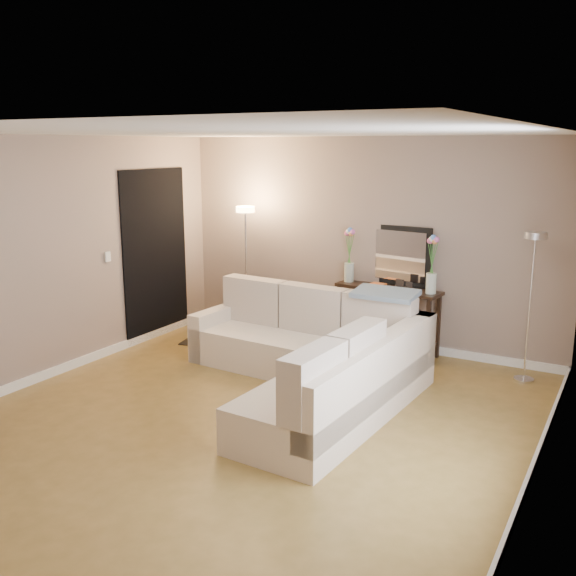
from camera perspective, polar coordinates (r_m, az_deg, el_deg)
The scene contains 21 objects.
floor at distance 6.09m, azimuth -3.76°, elevation -11.66°, with size 5.00×5.50×0.01m, color olive.
ceiling at distance 5.55m, azimuth -4.15°, elevation 13.71°, with size 5.00×5.50×0.01m, color white.
wall_back at distance 8.09m, azimuth 6.81°, elevation 4.03°, with size 5.00×0.02×2.60m, color gray.
wall_left at distance 7.34m, azimuth -20.61°, elevation 2.42°, with size 0.02×5.50×2.60m, color gray.
wall_right at distance 4.82m, azimuth 21.93°, elevation -2.67°, with size 0.02×5.50×2.60m, color gray.
baseboard_back at distance 8.35m, azimuth 6.52°, elevation -4.51°, with size 5.00×0.03×0.10m, color white.
baseboard_left at distance 7.62m, azimuth -19.76°, elevation -6.87°, with size 0.03×5.50×0.10m, color white.
baseboard_right at distance 5.28m, azimuth 20.50°, elevation -15.86°, with size 0.03×5.50×0.10m, color white.
doorway at distance 8.53m, azimuth -11.69°, elevation 2.93°, with size 0.02×1.20×2.20m, color black.
switch_plate at distance 7.90m, azimuth -15.74°, elevation 2.70°, with size 0.02×0.08×0.12m, color white.
sectional_sofa at distance 6.67m, azimuth 2.42°, elevation -6.19°, with size 2.71×2.71×0.94m.
throw_blanket at distance 6.86m, azimuth 8.64°, elevation -0.49°, with size 0.67×0.39×0.05m, color slate.
console_table at distance 7.99m, azimuth 8.28°, elevation -2.32°, with size 1.35×0.52×0.81m.
leaning_mirror at distance 7.94m, azimuth 9.54°, elevation 2.89°, with size 0.93×0.16×0.73m.
table_decor at distance 7.83m, azimuth 8.74°, elevation 0.25°, with size 0.56×0.16×0.13m.
flower_vase_left at distance 8.08m, azimuth 5.47°, elevation 2.60°, with size 0.16×0.14×0.69m.
flower_vase_right at distance 7.57m, azimuth 12.66°, elevation 1.67°, with size 0.16×0.14×0.69m.
floor_lamp_lit at distance 8.45m, azimuth -3.77°, elevation 3.84°, with size 0.28×0.28×1.72m.
floor_lamp_unlit at distance 7.16m, azimuth 20.89°, elevation 0.90°, with size 0.23×0.23×1.62m.
charcoal_rug at distance 8.46m, azimuth -5.06°, elevation -4.55°, with size 1.12×0.84×0.01m, color black.
black_bag at distance 8.39m, azimuth -6.50°, elevation -3.50°, with size 0.32×0.22×0.21m, color black.
Camera 1 is at (3.05, -4.64, 2.49)m, focal length 40.00 mm.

